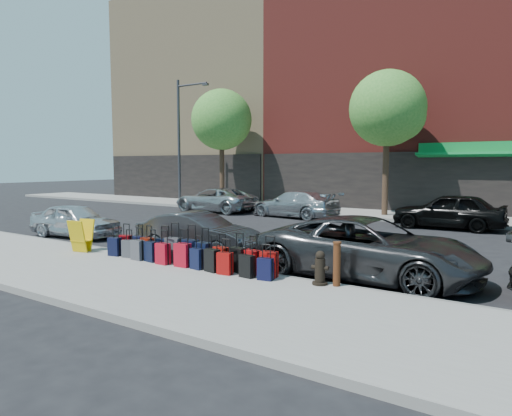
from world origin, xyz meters
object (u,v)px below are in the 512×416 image
Objects in this scene: tree_center at (390,110)px; car_near_0 at (75,220)px; fire_hydrant at (320,269)px; display_rack at (81,236)px; car_far_0 at (215,200)px; streetlight at (181,134)px; car_near_1 at (198,234)px; tree_left at (223,121)px; bollard at (337,263)px; car_near_2 at (369,248)px; car_far_2 at (449,211)px; suitcase_front_5 at (190,252)px; car_far_1 at (295,204)px.

car_near_0 is at bearing -121.74° from tree_center.
tree_center is 1.98× the size of car_near_0.
fire_hydrant is 7.49m from display_rack.
streetlight is at bearing -110.57° from car_far_0.
car_near_1 is (-1.81, -12.59, -4.78)m from tree_center.
tree_left is 7.67× the size of bollard.
car_near_1 is (8.69, -12.59, -4.78)m from tree_left.
bollard is 11.30m from car_near_0.
streetlight reaches higher than fire_hydrant.
car_near_2 reaches higher than car_far_0.
streetlight is 21.08m from car_near_2.
car_near_1 is 0.77× the size of car_far_0.
bollard is 5.43m from car_near_1.
bollard is at bearing 176.78° from car_near_2.
suitcase_front_5 is at bearing -20.54° from car_far_2.
car_near_2 is at bearing 54.31° from car_far_0.
bollard is at bearing 40.19° from car_far_1.
car_far_0 is 1.11× the size of car_far_2.
streetlight is at bearing 132.07° from suitcase_front_5.
streetlight is 17.19m from display_rack.
suitcase_front_5 is 0.22× the size of car_far_1.
tree_center is 6.32m from car_far_2.
car_near_1 is at bearing 163.17° from bollard.
car_far_1 is 1.07× the size of car_far_2.
car_far_2 reaches higher than car_near_2.
tree_center reaches higher than car_far_2.
streetlight is at bearing 110.03° from display_rack.
tree_left is 1.52× the size of car_far_1.
bollard is 0.26× the size of car_near_0.
streetlight is 19.16m from suitcase_front_5.
car_near_1 reaches higher than display_rack.
car_near_1 reaches higher than suitcase_front_5.
display_rack is 0.20× the size of car_far_1.
car_near_0 is 5.99m from car_near_1.
streetlight is at bearing -92.76° from car_far_1.
car_near_2 is at bearing -74.39° from tree_center.
car_far_0 is at bearing -164.66° from tree_center.
tree_left reaches higher than fire_hydrant.
suitcase_front_5 is 7.39m from car_near_0.
streetlight is 1.51× the size of car_near_2.
car_far_2 is (12.61, -0.06, 0.07)m from car_far_0.
car_near_1 is 11.28m from car_far_2.
streetlight is 2.18× the size of car_near_0.
streetlight is 2.08× the size of car_near_1.
tree_center reaches higher than car_near_0.
suitcase_front_5 is 14.58m from car_far_0.
car_near_1 reaches higher than fire_hydrant.
tree_left is 14.89m from car_far_2.
suitcase_front_5 is at bearing 38.80° from car_far_0.
tree_center is at bearing 93.13° from fire_hydrant.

